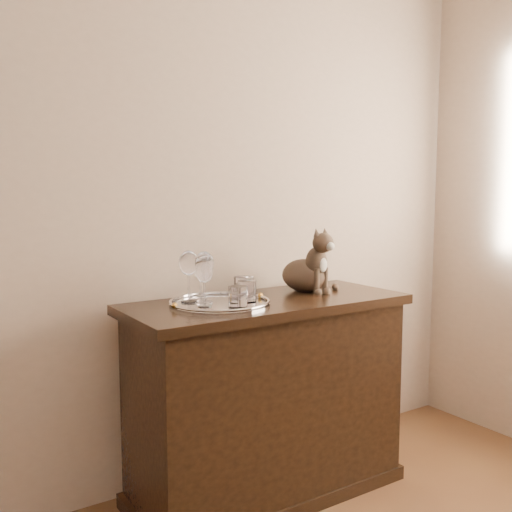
{
  "coord_description": "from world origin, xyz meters",
  "views": [
    {
      "loc": [
        -0.71,
        0.0,
        1.29
      ],
      "look_at": [
        0.55,
        1.95,
        1.03
      ],
      "focal_mm": 40.0,
      "sensor_mm": 36.0,
      "label": 1
    }
  ],
  "objects_px": {
    "wine_glass_b": "(201,280)",
    "wine_glass_d": "(204,277)",
    "tumbler_b": "(238,297)",
    "sideboard": "(267,398)",
    "wine_glass_c": "(204,284)",
    "tray": "(220,304)",
    "wine_glass_a": "(189,277)",
    "cat": "(305,259)",
    "tumbler_a": "(247,291)",
    "tumbler_c": "(244,288)"
  },
  "relations": [
    {
      "from": "wine_glass_b",
      "to": "wine_glass_d",
      "type": "xyz_separation_m",
      "value": [
        -0.01,
        -0.06,
        0.02
      ]
    },
    {
      "from": "tumbler_b",
      "to": "sideboard",
      "type": "bearing_deg",
      "value": 28.26
    },
    {
      "from": "wine_glass_b",
      "to": "wine_glass_c",
      "type": "relative_size",
      "value": 0.97
    },
    {
      "from": "sideboard",
      "to": "tray",
      "type": "relative_size",
      "value": 3.0
    },
    {
      "from": "wine_glass_a",
      "to": "cat",
      "type": "distance_m",
      "value": 0.58
    },
    {
      "from": "wine_glass_b",
      "to": "wine_glass_c",
      "type": "distance_m",
      "value": 0.12
    },
    {
      "from": "wine_glass_a",
      "to": "tray",
      "type": "bearing_deg",
      "value": -38.03
    },
    {
      "from": "wine_glass_a",
      "to": "tumbler_a",
      "type": "bearing_deg",
      "value": -31.68
    },
    {
      "from": "tumbler_a",
      "to": "tumbler_c",
      "type": "xyz_separation_m",
      "value": [
        0.02,
        0.06,
        0.0
      ]
    },
    {
      "from": "tumbler_a",
      "to": "tumbler_b",
      "type": "bearing_deg",
      "value": -139.27
    },
    {
      "from": "tray",
      "to": "tumbler_c",
      "type": "distance_m",
      "value": 0.13
    },
    {
      "from": "sideboard",
      "to": "wine_glass_c",
      "type": "distance_m",
      "value": 0.6
    },
    {
      "from": "tumbler_b",
      "to": "tumbler_c",
      "type": "xyz_separation_m",
      "value": [
        0.11,
        0.14,
        0.01
      ]
    },
    {
      "from": "tray",
      "to": "sideboard",
      "type": "bearing_deg",
      "value": -2.0
    },
    {
      "from": "wine_glass_b",
      "to": "cat",
      "type": "height_order",
      "value": "cat"
    },
    {
      "from": "tumbler_a",
      "to": "tumbler_c",
      "type": "distance_m",
      "value": 0.06
    },
    {
      "from": "wine_glass_c",
      "to": "cat",
      "type": "bearing_deg",
      "value": 9.33
    },
    {
      "from": "cat",
      "to": "wine_glass_d",
      "type": "bearing_deg",
      "value": 176.82
    },
    {
      "from": "wine_glass_a",
      "to": "wine_glass_c",
      "type": "relative_size",
      "value": 1.2
    },
    {
      "from": "sideboard",
      "to": "tumbler_a",
      "type": "relative_size",
      "value": 13.99
    },
    {
      "from": "wine_glass_a",
      "to": "cat",
      "type": "xyz_separation_m",
      "value": [
        0.58,
        -0.01,
        0.03
      ]
    },
    {
      "from": "wine_glass_b",
      "to": "tumbler_c",
      "type": "relative_size",
      "value": 1.81
    },
    {
      "from": "tray",
      "to": "wine_glass_d",
      "type": "relative_size",
      "value": 1.94
    },
    {
      "from": "wine_glass_b",
      "to": "tumbler_a",
      "type": "xyz_separation_m",
      "value": [
        0.14,
        -0.14,
        -0.04
      ]
    },
    {
      "from": "wine_glass_b",
      "to": "wine_glass_c",
      "type": "bearing_deg",
      "value": -110.35
    },
    {
      "from": "wine_glass_d",
      "to": "cat",
      "type": "distance_m",
      "value": 0.53
    },
    {
      "from": "sideboard",
      "to": "cat",
      "type": "bearing_deg",
      "value": 16.63
    },
    {
      "from": "tray",
      "to": "tumbler_a",
      "type": "relative_size",
      "value": 4.66
    },
    {
      "from": "wine_glass_b",
      "to": "wine_glass_d",
      "type": "relative_size",
      "value": 0.81
    },
    {
      "from": "sideboard",
      "to": "tumbler_a",
      "type": "xyz_separation_m",
      "value": [
        -0.12,
        -0.04,
        0.48
      ]
    },
    {
      "from": "tray",
      "to": "tumbler_b",
      "type": "xyz_separation_m",
      "value": [
        0.01,
        -0.12,
        0.05
      ]
    },
    {
      "from": "tray",
      "to": "wine_glass_d",
      "type": "distance_m",
      "value": 0.12
    },
    {
      "from": "tray",
      "to": "tumbler_b",
      "type": "bearing_deg",
      "value": -84.9
    },
    {
      "from": "tumbler_b",
      "to": "cat",
      "type": "relative_size",
      "value": 0.28
    },
    {
      "from": "tumbler_a",
      "to": "cat",
      "type": "height_order",
      "value": "cat"
    },
    {
      "from": "tumbler_a",
      "to": "tumbler_b",
      "type": "distance_m",
      "value": 0.12
    },
    {
      "from": "wine_glass_d",
      "to": "tumbler_b",
      "type": "distance_m",
      "value": 0.18
    },
    {
      "from": "wine_glass_a",
      "to": "wine_glass_d",
      "type": "height_order",
      "value": "wine_glass_a"
    },
    {
      "from": "wine_glass_c",
      "to": "wine_glass_d",
      "type": "bearing_deg",
      "value": 62.36
    },
    {
      "from": "wine_glass_b",
      "to": "tumbler_b",
      "type": "height_order",
      "value": "wine_glass_b"
    },
    {
      "from": "wine_glass_b",
      "to": "tray",
      "type": "bearing_deg",
      "value": -67.36
    },
    {
      "from": "tray",
      "to": "wine_glass_c",
      "type": "xyz_separation_m",
      "value": [
        -0.08,
        -0.02,
        0.09
      ]
    },
    {
      "from": "sideboard",
      "to": "tumbler_b",
      "type": "distance_m",
      "value": 0.53
    },
    {
      "from": "wine_glass_b",
      "to": "tumbler_b",
      "type": "distance_m",
      "value": 0.22
    },
    {
      "from": "wine_glass_a",
      "to": "wine_glass_d",
      "type": "relative_size",
      "value": 1.01
    },
    {
      "from": "wine_glass_c",
      "to": "tumbler_c",
      "type": "xyz_separation_m",
      "value": [
        0.2,
        0.04,
        -0.04
      ]
    },
    {
      "from": "wine_glass_b",
      "to": "tumbler_a",
      "type": "height_order",
      "value": "wine_glass_b"
    },
    {
      "from": "tumbler_a",
      "to": "cat",
      "type": "bearing_deg",
      "value": 16.74
    },
    {
      "from": "wine_glass_a",
      "to": "tumbler_a",
      "type": "distance_m",
      "value": 0.24
    },
    {
      "from": "wine_glass_d",
      "to": "tumbler_a",
      "type": "height_order",
      "value": "wine_glass_d"
    }
  ]
}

